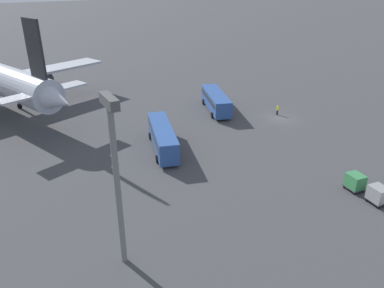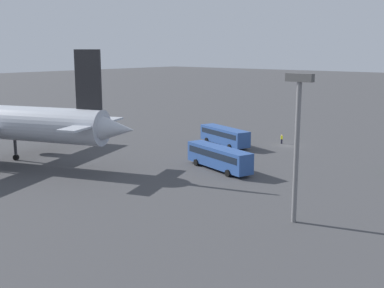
# 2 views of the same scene
# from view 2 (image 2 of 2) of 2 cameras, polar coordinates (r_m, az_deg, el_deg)

# --- Properties ---
(ground_plane) EXTENTS (600.00, 600.00, 0.00)m
(ground_plane) POSITION_cam_2_polar(r_m,az_deg,el_deg) (90.27, 11.28, -0.15)
(ground_plane) COLOR #424244
(shuttle_bus_near) EXTENTS (12.17, 6.53, 3.25)m
(shuttle_bus_near) POSITION_cam_2_polar(r_m,az_deg,el_deg) (88.25, 3.87, 1.07)
(shuttle_bus_near) COLOR #2D5199
(shuttle_bus_near) RESTS_ON ground
(shuttle_bus_far) EXTENTS (12.81, 6.02, 3.38)m
(shuttle_bus_far) POSITION_cam_2_polar(r_m,az_deg,el_deg) (70.27, 3.20, -1.46)
(shuttle_bus_far) COLOR #2D5199
(shuttle_bus_far) RESTS_ON ground
(worker_person) EXTENTS (0.38, 0.38, 1.74)m
(worker_person) POSITION_cam_2_polar(r_m,az_deg,el_deg) (91.47, 10.58, 0.58)
(worker_person) COLOR #1E1E2D
(worker_person) RESTS_ON ground
(light_pole) EXTENTS (2.80, 0.70, 15.06)m
(light_pole) POSITION_cam_2_polar(r_m,az_deg,el_deg) (48.51, 12.39, 1.51)
(light_pole) COLOR slate
(light_pole) RESTS_ON ground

